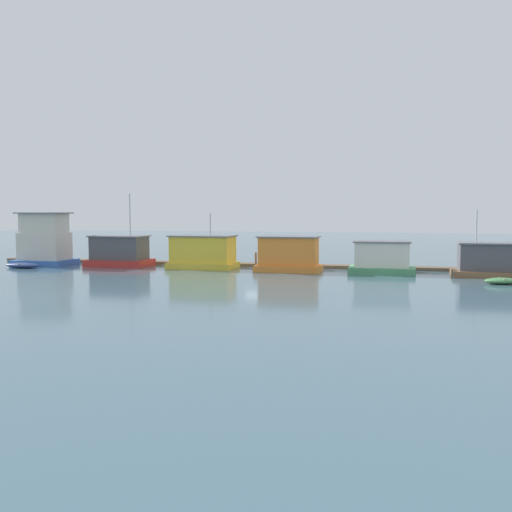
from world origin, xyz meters
TOP-DOWN VIEW (x-y plane):
  - ground_plane at (0.00, 0.00)m, footprint 200.00×200.00m
  - dock_walkway at (0.00, 3.48)m, footprint 59.60×1.68m
  - houseboat_blue at (-22.77, -0.51)m, footprint 5.63×4.13m
  - houseboat_red at (-14.70, 0.35)m, footprint 6.15×4.02m
  - houseboat_yellow at (-5.69, 0.31)m, footprint 6.43×3.97m
  - houseboat_orange at (3.02, -0.55)m, footprint 6.03×3.53m
  - houseboat_green at (11.51, -0.14)m, footprint 5.84×3.66m
  - houseboat_brown at (21.22, -0.51)m, footprint 7.47×3.91m
  - dinghy_navy at (-22.97, -3.96)m, footprint 3.76×1.40m
  - dinghy_green at (20.68, -5.87)m, footprint 2.86×1.99m
  - mooring_post_near_right at (-0.87, 2.39)m, footprint 0.22×0.22m

SIDE VIEW (x-z plane):
  - ground_plane at x=0.00m, z-range 0.00..0.00m
  - dock_walkway at x=0.00m, z-range 0.00..0.30m
  - dinghy_green at x=20.68m, z-range 0.00..0.49m
  - dinghy_navy at x=-22.97m, z-range 0.00..0.53m
  - mooring_post_near_right at x=-0.87m, z-range 0.00..1.49m
  - houseboat_green at x=11.51m, z-range -0.14..2.77m
  - houseboat_brown at x=21.22m, z-range -1.50..4.20m
  - houseboat_red at x=-14.70m, z-range -2.23..5.12m
  - houseboat_orange at x=3.02m, z-range -0.09..3.18m
  - houseboat_yellow at x=-5.69m, z-range -1.15..4.27m
  - houseboat_blue at x=-22.77m, z-range -0.27..5.19m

